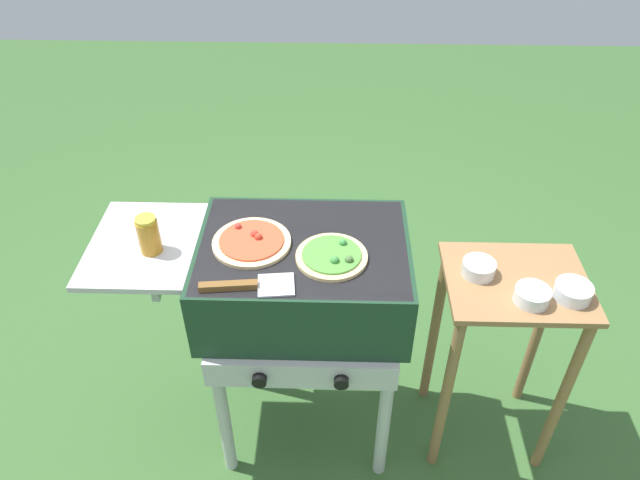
{
  "coord_description": "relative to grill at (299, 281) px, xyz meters",
  "views": [
    {
      "loc": [
        0.09,
        -1.37,
        2.03
      ],
      "look_at": [
        0.05,
        0.0,
        0.92
      ],
      "focal_mm": 33.55,
      "sensor_mm": 36.0,
      "label": 1
    }
  ],
  "objects": [
    {
      "name": "ground_plane",
      "position": [
        0.01,
        0.0,
        -0.76
      ],
      "size": [
        8.0,
        8.0,
        0.0
      ],
      "primitive_type": "plane",
      "color": "#38602D"
    },
    {
      "name": "grill",
      "position": [
        0.0,
        0.0,
        0.0
      ],
      "size": [
        0.96,
        0.53,
        0.9
      ],
      "color": "#193823",
      "rests_on": "ground_plane"
    },
    {
      "name": "pizza_veggie",
      "position": [
        0.1,
        -0.06,
        0.15
      ],
      "size": [
        0.21,
        0.21,
        0.03
      ],
      "color": "#E0C17F",
      "rests_on": "grill"
    },
    {
      "name": "pizza_pepperoni",
      "position": [
        -0.14,
        0.01,
        0.15
      ],
      "size": [
        0.23,
        0.23,
        0.03
      ],
      "color": "beige",
      "rests_on": "grill"
    },
    {
      "name": "sauce_jar",
      "position": [
        -0.43,
        -0.03,
        0.2
      ],
      "size": [
        0.06,
        0.06,
        0.12
      ],
      "color": "#B77A1E",
      "rests_on": "grill"
    },
    {
      "name": "spatula",
      "position": [
        -0.13,
        -0.18,
        0.15
      ],
      "size": [
        0.26,
        0.1,
        0.02
      ],
      "color": "#B7BABF",
      "rests_on": "grill"
    },
    {
      "name": "prep_table",
      "position": [
        0.67,
        0.0,
        -0.2
      ],
      "size": [
        0.44,
        0.36,
        0.78
      ],
      "color": "olive",
      "rests_on": "ground_plane"
    },
    {
      "name": "topping_bowl_near",
      "position": [
        0.69,
        -0.09,
        0.04
      ],
      "size": [
        0.1,
        0.1,
        0.04
      ],
      "color": "silver",
      "rests_on": "prep_table"
    },
    {
      "name": "topping_bowl_far",
      "position": [
        0.55,
        0.03,
        0.04
      ],
      "size": [
        0.1,
        0.1,
        0.04
      ],
      "color": "silver",
      "rests_on": "prep_table"
    },
    {
      "name": "topping_bowl_middle",
      "position": [
        0.82,
        -0.07,
        0.04
      ],
      "size": [
        0.11,
        0.11,
        0.04
      ],
      "color": "silver",
      "rests_on": "prep_table"
    }
  ]
}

